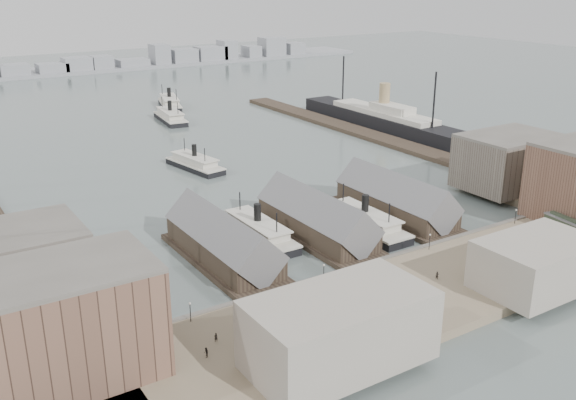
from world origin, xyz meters
TOP-DOWN VIEW (x-y plane):
  - ground at (0.00, 0.00)m, footprint 900.00×900.00m
  - quay at (0.00, -20.00)m, footprint 180.00×30.00m
  - seawall at (0.00, -5.20)m, footprint 180.00×1.20m
  - east_wharf at (78.00, 90.00)m, footprint 10.00×180.00m
  - ferry_shed_west at (-26.00, 16.88)m, footprint 14.00×42.00m
  - ferry_shed_center at (0.00, 16.88)m, footprint 14.00×42.00m
  - ferry_shed_east at (26.00, 16.88)m, footprint 14.00×42.00m
  - warehouse_west_front at (-70.00, -12.00)m, footprint 32.00×18.00m
  - warehouse_west_back at (-70.00, 18.00)m, footprint 26.00×20.00m
  - warehouse_east_back at (68.00, 15.00)m, footprint 28.00×20.00m
  - street_bldg_center at (20.00, -32.00)m, footprint 24.00×16.00m
  - street_bldg_west at (-30.00, -32.00)m, footprint 30.00×16.00m
  - lamp_post_far_w at (-45.00, -7.00)m, footprint 0.44×0.44m
  - lamp_post_near_w at (-15.00, -7.00)m, footprint 0.44×0.44m
  - lamp_post_near_e at (15.00, -7.00)m, footprint 0.44×0.44m
  - lamp_post_far_e at (45.00, -7.00)m, footprint 0.44×0.44m
  - far_shore at (-2.07, 334.14)m, footprint 500.00×40.00m
  - ferry_docked_west at (-13.00, 23.58)m, footprint 8.32×27.72m
  - ferry_docked_east at (13.00, 14.08)m, footprint 8.51×28.36m
  - ferry_open_near at (-0.26, 87.51)m, footprint 11.62×26.09m
  - ferry_open_mid at (21.68, 160.31)m, footprint 11.59×28.48m
  - ferry_open_far at (34.04, 190.45)m, footprint 15.93×29.80m
  - ocean_steamer at (92.00, 98.41)m, footprint 13.22×96.61m
  - tram at (49.95, -17.34)m, footprint 4.22×10.92m
  - horse_cart_left at (-34.04, -13.93)m, footprint 4.70×3.50m
  - horse_cart_center at (-1.52, -15.97)m, footprint 4.77×3.13m
  - horse_cart_right at (14.20, -23.58)m, footprint 4.82×3.61m
  - pedestrian_0 at (-44.18, -15.63)m, footprint 0.67×0.52m
  - pedestrian_1 at (-47.69, -19.02)m, footprint 0.98×1.06m
  - pedestrian_2 at (-14.24, -9.70)m, footprint 1.07×1.31m
  - pedestrian_3 at (-19.03, -27.89)m, footprint 1.00×0.43m
  - pedestrian_4 at (-4.29, -12.88)m, footprint 1.03×0.95m
  - pedestrian_5 at (5.50, -18.99)m, footprint 0.77×0.77m
  - pedestrian_6 at (25.84, -13.79)m, footprint 0.90×0.99m
  - pedestrian_7 at (23.26, -24.93)m, footprint 1.13×1.32m

SIDE VIEW (x-z plane):
  - ground at x=0.00m, z-range 0.00..0.00m
  - east_wharf at x=78.00m, z-range 0.00..1.60m
  - quay at x=0.00m, z-range 0.00..2.00m
  - seawall at x=0.00m, z-range 0.00..2.30m
  - ferry_open_near at x=-0.26m, z-range -2.39..6.60m
  - ferry_open_mid at x=21.68m, z-range -2.63..7.26m
  - ferry_docked_west at x=-13.00m, z-range -2.63..7.27m
  - ferry_docked_east at x=13.00m, z-range -2.69..7.44m
  - ferry_open_far at x=34.04m, z-range -2.71..7.49m
  - horse_cart_center at x=-1.52m, z-range 2.04..3.49m
  - horse_cart_left at x=-34.04m, z-range 2.01..3.60m
  - pedestrian_6 at x=25.84m, z-range 2.00..3.65m
  - horse_cart_right at x=14.20m, z-range 2.00..3.69m
  - pedestrian_3 at x=-19.03m, z-range 2.00..3.70m
  - pedestrian_0 at x=-44.18m, z-range 2.00..3.70m
  - pedestrian_5 at x=5.50m, z-range 2.00..3.72m
  - pedestrian_1 at x=-47.69m, z-range 2.00..3.76m
  - pedestrian_7 at x=23.26m, z-range 2.00..3.77m
  - pedestrian_2 at x=-14.24m, z-range 2.00..3.77m
  - pedestrian_4 at x=-4.29m, z-range 2.00..3.77m
  - far_shore at x=-2.07m, z-range -3.96..11.77m
  - tram at x=49.95m, z-range 2.05..5.83m
  - ocean_steamer at x=92.00m, z-range -5.51..13.82m
  - ferry_shed_west at x=-26.00m, z-range -1.66..10.94m
  - ferry_shed_center at x=0.00m, z-range -1.66..10.94m
  - ferry_shed_east at x=26.00m, z-range -1.66..10.94m
  - lamp_post_far_w at x=-45.00m, z-range 2.75..6.67m
  - lamp_post_near_w at x=-15.00m, z-range 2.75..6.67m
  - lamp_post_near_e at x=15.00m, z-range 2.75..6.67m
  - lamp_post_far_e at x=45.00m, z-range 2.75..6.67m
  - street_bldg_center at x=20.00m, z-range 2.00..12.00m
  - street_bldg_west at x=-30.00m, z-range 2.00..14.00m
  - warehouse_west_back at x=-70.00m, z-range 2.00..16.00m
  - warehouse_east_back at x=68.00m, z-range 2.00..17.00m
  - warehouse_west_front at x=-70.00m, z-range 2.00..20.00m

